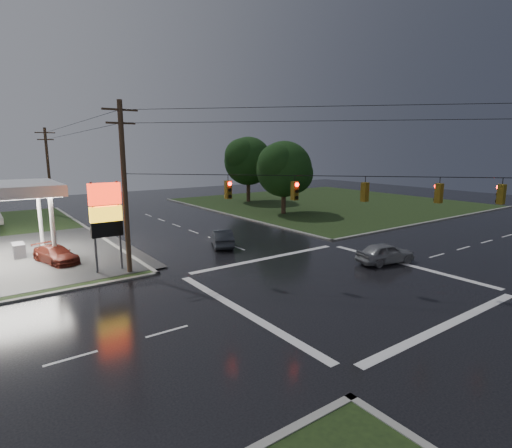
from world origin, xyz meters
TOP-DOWN VIEW (x-y plane):
  - ground at (0.00, 0.00)m, footprint 120.00×120.00m
  - grass_ne at (26.00, 26.00)m, footprint 36.00×36.00m
  - pylon_sign at (-10.50, 10.50)m, footprint 2.00×0.35m
  - utility_pole_nw at (-9.50, 9.50)m, footprint 2.20×0.32m
  - utility_pole_n at (-9.50, 38.00)m, footprint 2.20×0.32m
  - traffic_signals at (0.02, -0.02)m, footprint 26.87×26.87m
  - tree_ne_near at (14.14, 21.99)m, footprint 7.99×6.80m
  - tree_ne_far at (17.15, 33.99)m, footprint 8.46×7.20m
  - car_north at (-0.80, 12.23)m, footprint 3.21×4.68m
  - car_crossing at (6.05, 1.08)m, footprint 4.61×2.59m
  - car_pump at (-13.00, 14.88)m, footprint 2.92×4.62m

SIDE VIEW (x-z plane):
  - ground at x=0.00m, z-range 0.00..0.00m
  - grass_ne at x=26.00m, z-range 0.00..0.08m
  - car_pump at x=-13.00m, z-range 0.00..1.25m
  - car_north at x=-0.80m, z-range 0.00..1.46m
  - car_crossing at x=6.05m, z-range 0.00..1.48m
  - pylon_sign at x=-10.50m, z-range 1.01..7.01m
  - utility_pole_n at x=-9.50m, z-range 0.22..10.72m
  - tree_ne_near at x=14.14m, z-range 1.07..10.05m
  - utility_pole_nw at x=-9.50m, z-range 0.22..11.22m
  - tree_ne_far at x=17.15m, z-range 1.28..11.08m
  - traffic_signals at x=0.02m, z-range 5.75..7.22m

